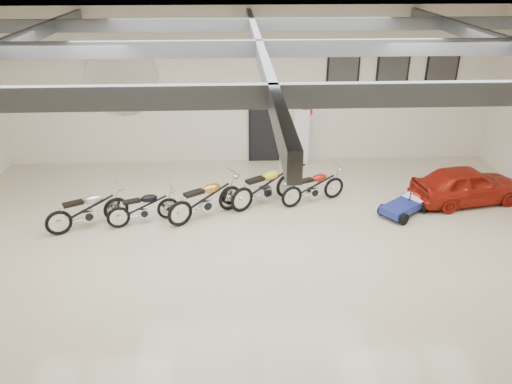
{
  "coord_description": "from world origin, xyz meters",
  "views": [
    {
      "loc": [
        -0.52,
        -9.83,
        6.44
      ],
      "look_at": [
        0.0,
        1.2,
        1.1
      ],
      "focal_mm": 35.0,
      "sensor_mm": 36.0,
      "label": 1
    }
  ],
  "objects_px": {
    "vintage_car": "(467,185)",
    "go_kart": "(408,202)",
    "banner_stand": "(301,138)",
    "motorcycle_black": "(143,207)",
    "motorcycle_gold": "(205,198)",
    "motorcycle_yellow": "(265,185)",
    "motorcycle_silver": "(87,209)",
    "motorcycle_red": "(313,186)"
  },
  "relations": [
    {
      "from": "vintage_car",
      "to": "go_kart",
      "type": "bearing_deg",
      "value": 96.45
    },
    {
      "from": "banner_stand",
      "to": "motorcycle_black",
      "type": "height_order",
      "value": "banner_stand"
    },
    {
      "from": "motorcycle_black",
      "to": "vintage_car",
      "type": "bearing_deg",
      "value": -14.79
    },
    {
      "from": "banner_stand",
      "to": "motorcycle_gold",
      "type": "xyz_separation_m",
      "value": [
        -2.98,
        -3.52,
        -0.37
      ]
    },
    {
      "from": "banner_stand",
      "to": "motorcycle_yellow",
      "type": "bearing_deg",
      "value": -119.66
    },
    {
      "from": "motorcycle_silver",
      "to": "motorcycle_yellow",
      "type": "relative_size",
      "value": 0.93
    },
    {
      "from": "motorcycle_silver",
      "to": "motorcycle_yellow",
      "type": "bearing_deg",
      "value": -14.05
    },
    {
      "from": "banner_stand",
      "to": "motorcycle_yellow",
      "type": "distance_m",
      "value": 3.13
    },
    {
      "from": "motorcycle_red",
      "to": "vintage_car",
      "type": "distance_m",
      "value": 4.32
    },
    {
      "from": "motorcycle_black",
      "to": "go_kart",
      "type": "height_order",
      "value": "motorcycle_black"
    },
    {
      "from": "motorcycle_silver",
      "to": "motorcycle_gold",
      "type": "relative_size",
      "value": 0.94
    },
    {
      "from": "motorcycle_red",
      "to": "go_kart",
      "type": "bearing_deg",
      "value": -38.41
    },
    {
      "from": "motorcycle_silver",
      "to": "motorcycle_black",
      "type": "relative_size",
      "value": 1.12
    },
    {
      "from": "motorcycle_gold",
      "to": "go_kart",
      "type": "distance_m",
      "value": 5.47
    },
    {
      "from": "motorcycle_gold",
      "to": "banner_stand",
      "type": "bearing_deg",
      "value": 16.47
    },
    {
      "from": "motorcycle_black",
      "to": "motorcycle_gold",
      "type": "xyz_separation_m",
      "value": [
        1.6,
        0.23,
        0.09
      ]
    },
    {
      "from": "motorcycle_black",
      "to": "motorcycle_gold",
      "type": "distance_m",
      "value": 1.62
    },
    {
      "from": "banner_stand",
      "to": "motorcycle_black",
      "type": "distance_m",
      "value": 5.94
    },
    {
      "from": "motorcycle_black",
      "to": "motorcycle_gold",
      "type": "bearing_deg",
      "value": -11.75
    },
    {
      "from": "motorcycle_yellow",
      "to": "go_kart",
      "type": "xyz_separation_m",
      "value": [
        3.85,
        -0.69,
        -0.25
      ]
    },
    {
      "from": "banner_stand",
      "to": "motorcycle_red",
      "type": "distance_m",
      "value": 2.81
    },
    {
      "from": "vintage_car",
      "to": "motorcycle_black",
      "type": "bearing_deg",
      "value": 84.96
    },
    {
      "from": "motorcycle_gold",
      "to": "motorcycle_red",
      "type": "bearing_deg",
      "value": -19.31
    },
    {
      "from": "banner_stand",
      "to": "motorcycle_red",
      "type": "height_order",
      "value": "banner_stand"
    },
    {
      "from": "motorcycle_yellow",
      "to": "vintage_car",
      "type": "relative_size",
      "value": 0.71
    },
    {
      "from": "banner_stand",
      "to": "motorcycle_gold",
      "type": "relative_size",
      "value": 0.86
    },
    {
      "from": "motorcycle_gold",
      "to": "vintage_car",
      "type": "bearing_deg",
      "value": -28.72
    },
    {
      "from": "motorcycle_silver",
      "to": "motorcycle_yellow",
      "type": "distance_m",
      "value": 4.74
    },
    {
      "from": "motorcycle_silver",
      "to": "vintage_car",
      "type": "height_order",
      "value": "motorcycle_silver"
    },
    {
      "from": "motorcycle_red",
      "to": "motorcycle_black",
      "type": "bearing_deg",
      "value": 169.55
    },
    {
      "from": "motorcycle_red",
      "to": "vintage_car",
      "type": "xyz_separation_m",
      "value": [
        4.32,
        -0.16,
        0.02
      ]
    },
    {
      "from": "motorcycle_silver",
      "to": "motorcycle_black",
      "type": "bearing_deg",
      "value": -20.98
    },
    {
      "from": "motorcycle_black",
      "to": "go_kart",
      "type": "relative_size",
      "value": 1.04
    },
    {
      "from": "motorcycle_yellow",
      "to": "banner_stand",
      "type": "bearing_deg",
      "value": 31.1
    },
    {
      "from": "motorcycle_red",
      "to": "motorcycle_yellow",
      "type": "bearing_deg",
      "value": 158.44
    },
    {
      "from": "go_kart",
      "to": "vintage_car",
      "type": "xyz_separation_m",
      "value": [
        1.83,
        0.55,
        0.21
      ]
    },
    {
      "from": "motorcycle_silver",
      "to": "motorcycle_gold",
      "type": "height_order",
      "value": "motorcycle_gold"
    },
    {
      "from": "vintage_car",
      "to": "motorcycle_silver",
      "type": "bearing_deg",
      "value": 85.16
    },
    {
      "from": "banner_stand",
      "to": "motorcycle_gold",
      "type": "bearing_deg",
      "value": -133.97
    },
    {
      "from": "motorcycle_red",
      "to": "motorcycle_gold",
      "type": "bearing_deg",
      "value": 171.51
    },
    {
      "from": "motorcycle_black",
      "to": "motorcycle_red",
      "type": "bearing_deg",
      "value": -8.01
    },
    {
      "from": "motorcycle_gold",
      "to": "motorcycle_red",
      "type": "height_order",
      "value": "motorcycle_gold"
    }
  ]
}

